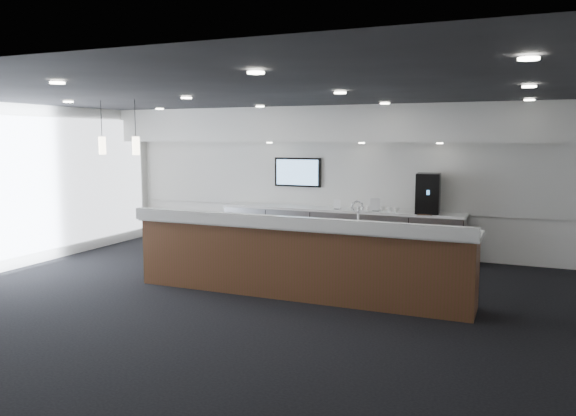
% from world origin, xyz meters
% --- Properties ---
extents(ground, '(10.00, 10.00, 0.00)m').
position_xyz_m(ground, '(0.00, 0.00, 0.00)').
color(ground, black).
rests_on(ground, ground).
extents(ceiling, '(10.00, 8.00, 0.02)m').
position_xyz_m(ceiling, '(0.00, 0.00, 3.00)').
color(ceiling, black).
rests_on(ceiling, back_wall).
extents(back_wall, '(10.00, 0.02, 3.00)m').
position_xyz_m(back_wall, '(0.00, 4.00, 1.50)').
color(back_wall, white).
rests_on(back_wall, ground).
extents(left_wall, '(0.02, 8.00, 3.00)m').
position_xyz_m(left_wall, '(-5.00, 0.00, 1.50)').
color(left_wall, white).
rests_on(left_wall, ground).
extents(soffit_bulkhead, '(10.00, 0.90, 0.70)m').
position_xyz_m(soffit_bulkhead, '(0.00, 3.55, 2.65)').
color(soffit_bulkhead, silver).
rests_on(soffit_bulkhead, back_wall).
extents(alcove_panel, '(9.80, 0.06, 1.40)m').
position_xyz_m(alcove_panel, '(0.00, 3.97, 1.60)').
color(alcove_panel, silver).
rests_on(alcove_panel, back_wall).
extents(window_blinds_wall, '(0.04, 7.36, 2.55)m').
position_xyz_m(window_blinds_wall, '(-4.96, 0.00, 1.50)').
color(window_blinds_wall, silver).
rests_on(window_blinds_wall, left_wall).
extents(back_credenza, '(5.06, 0.66, 0.95)m').
position_xyz_m(back_credenza, '(-0.00, 3.64, 0.48)').
color(back_credenza, gray).
rests_on(back_credenza, ground).
extents(wall_tv, '(1.05, 0.08, 0.62)m').
position_xyz_m(wall_tv, '(-1.00, 3.91, 1.65)').
color(wall_tv, black).
rests_on(wall_tv, back_wall).
extents(pendant_left, '(0.12, 0.12, 0.30)m').
position_xyz_m(pendant_left, '(-2.40, 0.80, 2.25)').
color(pendant_left, '#FFEDC6').
rests_on(pendant_left, ceiling).
extents(pendant_right, '(0.12, 0.12, 0.30)m').
position_xyz_m(pendant_right, '(-3.10, 0.80, 2.25)').
color(pendant_right, '#FFEDC6').
rests_on(pendant_right, ceiling).
extents(ceiling_can_lights, '(7.00, 5.00, 0.02)m').
position_xyz_m(ceiling_can_lights, '(0.00, 0.00, 2.97)').
color(ceiling_can_lights, white).
rests_on(ceiling_can_lights, ceiling).
extents(service_counter, '(5.26, 0.88, 1.49)m').
position_xyz_m(service_counter, '(0.39, 0.50, 0.57)').
color(service_counter, '#53371B').
rests_on(service_counter, ground).
extents(coffee_machine, '(0.48, 0.59, 0.76)m').
position_xyz_m(coffee_machine, '(1.80, 3.61, 1.33)').
color(coffee_machine, black).
rests_on(coffee_machine, back_credenza).
extents(info_sign_left, '(0.14, 0.03, 0.19)m').
position_xyz_m(info_sign_left, '(0.02, 3.52, 1.05)').
color(info_sign_left, white).
rests_on(info_sign_left, back_credenza).
extents(info_sign_right, '(0.19, 0.06, 0.26)m').
position_xyz_m(info_sign_right, '(0.80, 3.51, 1.08)').
color(info_sign_right, white).
rests_on(info_sign_right, back_credenza).
extents(cup_0, '(0.10, 0.10, 0.09)m').
position_xyz_m(cup_0, '(1.22, 3.57, 1.00)').
color(cup_0, white).
rests_on(cup_0, back_credenza).
extents(cup_1, '(0.14, 0.14, 0.09)m').
position_xyz_m(cup_1, '(1.08, 3.57, 1.00)').
color(cup_1, white).
rests_on(cup_1, back_credenza).
extents(cup_2, '(0.12, 0.12, 0.09)m').
position_xyz_m(cup_2, '(0.94, 3.57, 1.00)').
color(cup_2, white).
rests_on(cup_2, back_credenza).
extents(cup_3, '(0.13, 0.13, 0.09)m').
position_xyz_m(cup_3, '(0.80, 3.57, 1.00)').
color(cup_3, white).
rests_on(cup_3, back_credenza).
extents(cup_4, '(0.13, 0.13, 0.09)m').
position_xyz_m(cup_4, '(0.66, 3.57, 1.00)').
color(cup_4, white).
rests_on(cup_4, back_credenza).
extents(cup_5, '(0.11, 0.11, 0.09)m').
position_xyz_m(cup_5, '(0.52, 3.57, 1.00)').
color(cup_5, white).
rests_on(cup_5, back_credenza).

